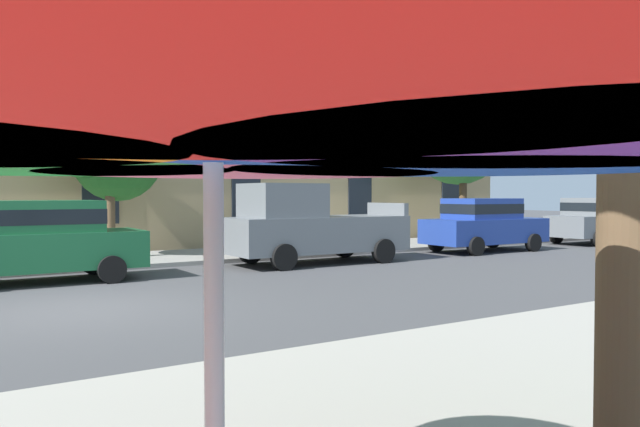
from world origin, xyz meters
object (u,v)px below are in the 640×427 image
(street_tree_right, at_px, (459,137))
(patio_umbrella, at_px, (213,77))
(pickup_gray, at_px, (310,227))
(street_tree_middle, at_px, (102,138))
(sedan_blue, at_px, (484,223))
(sedan_gray, at_px, (598,219))
(sedan_green, at_px, (39,239))

(street_tree_right, distance_m, patio_umbrella, 23.09)
(pickup_gray, distance_m, street_tree_middle, 6.44)
(sedan_blue, bearing_deg, street_tree_middle, 162.17)
(sedan_blue, bearing_deg, sedan_gray, 0.00)
(pickup_gray, xyz_separation_m, street_tree_right, (8.68, 3.03, 3.13))
(sedan_gray, distance_m, patio_umbrella, 24.81)
(sedan_gray, bearing_deg, sedan_green, 180.00)
(pickup_gray, xyz_separation_m, patio_umbrella, (-8.12, -12.70, 1.22))
(sedan_gray, bearing_deg, sedan_blue, 180.00)
(street_tree_middle, relative_size, patio_umbrella, 1.40)
(sedan_green, xyz_separation_m, sedan_blue, (13.67, 0.00, 0.00))
(sedan_blue, relative_size, street_tree_middle, 0.83)
(sedan_blue, distance_m, patio_umbrella, 19.66)
(street_tree_right, bearing_deg, street_tree_middle, 177.14)
(pickup_gray, distance_m, street_tree_right, 9.71)
(sedan_green, relative_size, patio_umbrella, 1.17)
(sedan_green, relative_size, sedan_blue, 1.00)
(pickup_gray, height_order, sedan_gray, pickup_gray)
(sedan_blue, relative_size, street_tree_right, 0.72)
(street_tree_middle, distance_m, patio_umbrella, 16.80)
(sedan_green, bearing_deg, street_tree_right, 11.03)
(sedan_blue, distance_m, street_tree_right, 4.78)
(sedan_green, distance_m, sedan_gray, 20.00)
(street_tree_middle, xyz_separation_m, patio_umbrella, (-3.46, -16.39, -1.26))
(sedan_gray, xyz_separation_m, street_tree_middle, (-17.81, 3.69, 2.56))
(patio_umbrella, bearing_deg, street_tree_middle, 78.07)
(street_tree_middle, height_order, patio_umbrella, street_tree_middle)
(sedan_gray, height_order, street_tree_right, street_tree_right)
(sedan_green, height_order, pickup_gray, pickup_gray)
(sedan_blue, height_order, sedan_gray, same)
(pickup_gray, relative_size, patio_umbrella, 1.35)
(sedan_gray, distance_m, street_tree_right, 6.29)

